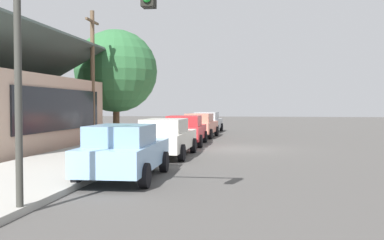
% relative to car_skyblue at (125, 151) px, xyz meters
% --- Properties ---
extents(ground_plane, '(120.00, 120.00, 0.00)m').
position_rel_car_skyblue_xyz_m(ground_plane, '(9.19, -2.77, -0.81)').
color(ground_plane, '#4C4947').
extents(sidewalk_curb, '(60.00, 4.20, 0.16)m').
position_rel_car_skyblue_xyz_m(sidewalk_curb, '(9.19, 2.83, -0.73)').
color(sidewalk_curb, '#A3A099').
rests_on(sidewalk_curb, ground).
extents(car_skyblue, '(4.48, 2.07, 1.59)m').
position_rel_car_skyblue_xyz_m(car_skyblue, '(0.00, 0.00, 0.00)').
color(car_skyblue, '#8CB7E0').
rests_on(car_skyblue, ground).
extents(car_ivory, '(4.91, 2.04, 1.59)m').
position_rel_car_skyblue_xyz_m(car_ivory, '(5.58, -0.10, 0.00)').
color(car_ivory, silver).
rests_on(car_ivory, ground).
extents(car_cherry, '(4.89, 2.18, 1.59)m').
position_rel_car_skyblue_xyz_m(car_cherry, '(10.98, -0.03, 0.00)').
color(car_cherry, red).
rests_on(car_cherry, ground).
extents(car_coral, '(4.74, 2.15, 1.59)m').
position_rel_car_skyblue_xyz_m(car_coral, '(16.46, -0.16, 0.00)').
color(car_coral, '#EA8C75').
rests_on(car_coral, ground).
extents(car_silver, '(4.62, 2.24, 1.59)m').
position_rel_car_skyblue_xyz_m(car_silver, '(22.07, -0.03, 0.00)').
color(car_silver, silver).
rests_on(car_silver, ground).
extents(shade_tree, '(5.50, 5.50, 7.18)m').
position_rel_car_skyblue_xyz_m(shade_tree, '(16.05, 5.46, 3.60)').
color(shade_tree, brown).
rests_on(shade_tree, ground).
extents(traffic_light_main, '(0.37, 2.79, 5.20)m').
position_rel_car_skyblue_xyz_m(traffic_light_main, '(-4.27, -0.23, 2.68)').
color(traffic_light_main, '#383833').
rests_on(traffic_light_main, ground).
extents(utility_pole_wooden, '(1.80, 0.24, 7.50)m').
position_rel_car_skyblue_xyz_m(utility_pole_wooden, '(11.68, 5.43, 3.11)').
color(utility_pole_wooden, brown).
rests_on(utility_pole_wooden, ground).
extents(fire_hydrant_red, '(0.22, 0.22, 0.71)m').
position_rel_car_skyblue_xyz_m(fire_hydrant_red, '(2.48, 1.43, -0.32)').
color(fire_hydrant_red, red).
rests_on(fire_hydrant_red, sidewalk_curb).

